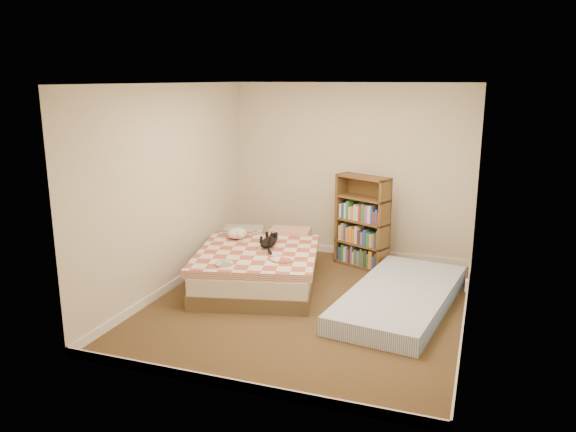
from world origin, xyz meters
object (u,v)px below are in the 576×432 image
(black_cat, at_px, (270,242))
(floor_mattress, at_px, (400,297))
(white_dog, at_px, (237,233))
(bookshelf, at_px, (362,232))
(bed, at_px, (260,264))

(black_cat, bearing_deg, floor_mattress, -11.11)
(black_cat, xyz_separation_m, white_dog, (-0.54, 0.19, 0.01))
(bookshelf, bearing_deg, black_cat, -108.83)
(bed, xyz_separation_m, bookshelf, (1.08, 1.10, 0.25))
(floor_mattress, relative_size, white_dog, 7.74)
(floor_mattress, xyz_separation_m, black_cat, (-1.71, 0.24, 0.44))
(black_cat, bearing_deg, white_dog, 157.29)
(bed, height_order, bookshelf, bookshelf)
(bed, relative_size, black_cat, 3.62)
(bed, relative_size, floor_mattress, 0.98)
(bed, distance_m, bookshelf, 1.56)
(black_cat, distance_m, white_dog, 0.57)
(bed, xyz_separation_m, floor_mattress, (1.82, -0.18, -0.14))
(bookshelf, distance_m, black_cat, 1.42)
(bed, height_order, floor_mattress, bed)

